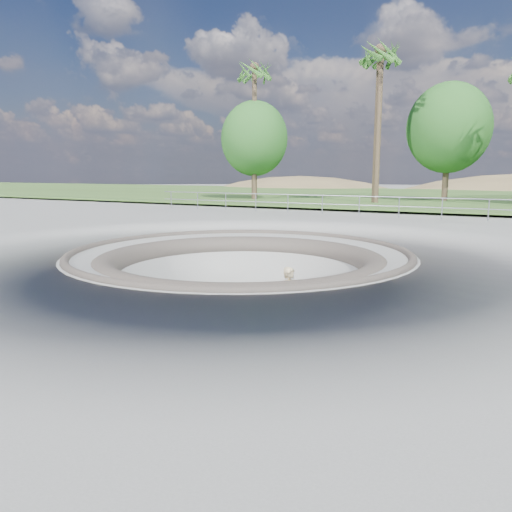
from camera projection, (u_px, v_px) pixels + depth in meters
ground at (240, 252)px, 15.08m from camera, size 180.00×180.00×0.00m
skate_bowl at (241, 310)px, 15.38m from camera, size 14.00×14.00×4.10m
grass_strip at (432, 196)px, 44.49m from camera, size 180.00×36.00×0.12m
distant_hills at (491, 246)px, 63.99m from camera, size 103.20×45.00×28.60m
safety_railing at (359, 206)px, 25.36m from camera, size 25.00×0.06×1.03m
skateboard at (290, 332)px, 13.33m from camera, size 0.85×0.39×0.09m
skater at (290, 299)px, 13.19m from camera, size 0.63×0.75×1.74m
palm_a at (254, 75)px, 37.59m from camera, size 2.60×2.60×10.82m
palm_b at (381, 60)px, 33.13m from camera, size 2.60×2.60×11.01m
palm_c at (380, 59)px, 33.32m from camera, size 2.60×2.60×11.09m
bushy_tree_left at (254, 139)px, 38.99m from camera, size 5.33×4.85×7.69m
bushy_tree_mid at (449, 128)px, 36.27m from camera, size 6.00×5.45×8.65m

